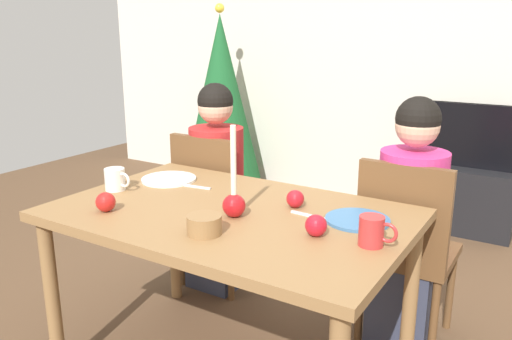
% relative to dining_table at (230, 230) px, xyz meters
% --- Properties ---
extents(back_wall, '(6.40, 0.10, 2.60)m').
position_rel_dining_table_xyz_m(back_wall, '(0.00, 2.60, 0.63)').
color(back_wall, beige).
rests_on(back_wall, ground).
extents(dining_table, '(1.40, 0.90, 0.75)m').
position_rel_dining_table_xyz_m(dining_table, '(0.00, 0.00, 0.00)').
color(dining_table, olive).
rests_on(dining_table, ground).
extents(chair_left, '(0.40, 0.40, 0.90)m').
position_rel_dining_table_xyz_m(chair_left, '(-0.53, 0.61, -0.15)').
color(chair_left, brown).
rests_on(chair_left, ground).
extents(chair_right, '(0.40, 0.40, 0.90)m').
position_rel_dining_table_xyz_m(chair_right, '(0.55, 0.61, -0.15)').
color(chair_right, brown).
rests_on(chair_right, ground).
extents(person_left_child, '(0.30, 0.30, 1.17)m').
position_rel_dining_table_xyz_m(person_left_child, '(-0.53, 0.64, -0.10)').
color(person_left_child, '#33384C').
rests_on(person_left_child, ground).
extents(person_right_child, '(0.30, 0.30, 1.17)m').
position_rel_dining_table_xyz_m(person_right_child, '(0.55, 0.64, -0.10)').
color(person_right_child, '#33384C').
rests_on(person_right_child, ground).
extents(tv_stand, '(0.64, 0.40, 0.48)m').
position_rel_dining_table_xyz_m(tv_stand, '(0.55, 2.30, -0.43)').
color(tv_stand, black).
rests_on(tv_stand, ground).
extents(tv, '(0.79, 0.05, 0.46)m').
position_rel_dining_table_xyz_m(tv, '(0.55, 2.30, 0.04)').
color(tv, black).
rests_on(tv, tv_stand).
extents(christmas_tree, '(0.70, 0.70, 1.66)m').
position_rel_dining_table_xyz_m(christmas_tree, '(-1.54, 2.10, 0.19)').
color(christmas_tree, brown).
rests_on(christmas_tree, ground).
extents(candle_centerpiece, '(0.09, 0.09, 0.36)m').
position_rel_dining_table_xyz_m(candle_centerpiece, '(0.05, -0.05, 0.16)').
color(candle_centerpiece, red).
rests_on(candle_centerpiece, dining_table).
extents(plate_left, '(0.26, 0.26, 0.01)m').
position_rel_dining_table_xyz_m(plate_left, '(-0.49, 0.20, 0.09)').
color(plate_left, white).
rests_on(plate_left, dining_table).
extents(plate_right, '(0.24, 0.24, 0.01)m').
position_rel_dining_table_xyz_m(plate_right, '(0.48, 0.15, 0.09)').
color(plate_right, teal).
rests_on(plate_right, dining_table).
extents(mug_left, '(0.14, 0.09, 0.10)m').
position_rel_dining_table_xyz_m(mug_left, '(-0.59, -0.05, 0.13)').
color(mug_left, silver).
rests_on(mug_left, dining_table).
extents(mug_right, '(0.13, 0.08, 0.10)m').
position_rel_dining_table_xyz_m(mug_right, '(0.60, -0.04, 0.13)').
color(mug_right, '#B72D2D').
rests_on(mug_right, dining_table).
extents(fork_left, '(0.18, 0.04, 0.01)m').
position_rel_dining_table_xyz_m(fork_left, '(-0.32, 0.17, 0.09)').
color(fork_left, silver).
rests_on(fork_left, dining_table).
extents(fork_right, '(0.18, 0.03, 0.01)m').
position_rel_dining_table_xyz_m(fork_right, '(0.31, 0.10, 0.09)').
color(fork_right, silver).
rests_on(fork_right, dining_table).
extents(bowl_walnuts, '(0.12, 0.12, 0.07)m').
position_rel_dining_table_xyz_m(bowl_walnuts, '(0.06, -0.25, 0.12)').
color(bowl_walnuts, olive).
rests_on(bowl_walnuts, dining_table).
extents(apple_near_candle, '(0.07, 0.07, 0.07)m').
position_rel_dining_table_xyz_m(apple_near_candle, '(0.20, 0.17, 0.12)').
color(apple_near_candle, red).
rests_on(apple_near_candle, dining_table).
extents(apple_by_left_plate, '(0.08, 0.08, 0.08)m').
position_rel_dining_table_xyz_m(apple_by_left_plate, '(-0.41, -0.27, 0.12)').
color(apple_by_left_plate, red).
rests_on(apple_by_left_plate, dining_table).
extents(apple_by_right_mug, '(0.08, 0.08, 0.08)m').
position_rel_dining_table_xyz_m(apple_by_right_mug, '(0.40, -0.06, 0.12)').
color(apple_by_right_mug, red).
rests_on(apple_by_right_mug, dining_table).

